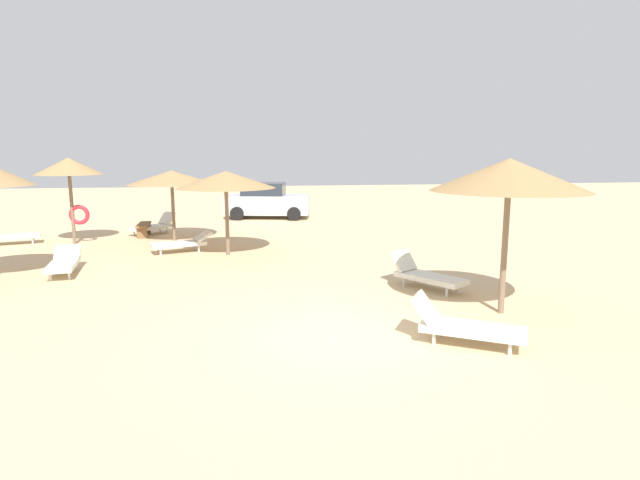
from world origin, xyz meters
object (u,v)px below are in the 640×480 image
at_px(lounger_5, 8,236).
at_px(lounger_3, 154,226).
at_px(parked_car, 267,201).
at_px(parasol_5, 69,168).
at_px(lounger_1, 426,275).
at_px(lounger_7, 464,326).
at_px(parasol_1, 509,175).
at_px(parasol_3, 172,178).
at_px(bench_0, 144,227).
at_px(lounger_4, 183,243).
at_px(parasol_4, 226,180).
at_px(lounger_2, 64,262).

bearing_deg(lounger_5, lounger_3, 20.03).
height_order(lounger_5, parked_car, parked_car).
height_order(parasol_5, lounger_1, parasol_5).
bearing_deg(lounger_7, lounger_3, 118.86).
relative_size(parasol_1, parasol_3, 1.00).
bearing_deg(lounger_7, bench_0, 120.79).
xyz_separation_m(parasol_5, bench_0, (2.11, 1.33, -2.31)).
bearing_deg(lounger_3, lounger_7, -61.14).
bearing_deg(lounger_4, lounger_7, -58.05).
relative_size(parasol_3, parasol_4, 1.01).
relative_size(lounger_1, lounger_3, 1.06).
bearing_deg(parasol_5, lounger_2, -76.22).
height_order(parasol_1, parasol_3, parasol_1).
distance_m(parasol_5, bench_0, 3.40).
relative_size(lounger_3, bench_0, 1.17).
bearing_deg(parasol_5, parasol_3, -0.15).
distance_m(parasol_4, lounger_1, 7.02).
height_order(parasol_3, lounger_2, parasol_3).
bearing_deg(lounger_4, lounger_3, 111.21).
relative_size(lounger_2, parked_car, 0.47).
xyz_separation_m(parasol_1, parasol_5, (-10.98, 9.58, -0.10)).
relative_size(lounger_1, lounger_5, 0.95).
bearing_deg(parasol_4, parasol_3, 125.40).
relative_size(parasol_3, lounger_1, 1.63).
relative_size(parasol_4, bench_0, 2.01).
bearing_deg(bench_0, parasol_1, -50.91).
bearing_deg(bench_0, lounger_4, -62.31).
bearing_deg(parked_car, parasol_1, -75.94).
bearing_deg(parked_car, lounger_1, -77.31).
bearing_deg(lounger_4, lounger_1, -41.19).
xyz_separation_m(lounger_1, lounger_3, (-7.74, 9.40, -0.00)).
relative_size(lounger_3, lounger_5, 0.90).
bearing_deg(lounger_5, lounger_4, -20.50).
bearing_deg(parasol_1, parasol_4, 129.45).
bearing_deg(lounger_1, bench_0, 132.02).
distance_m(lounger_3, lounger_5, 4.91).
bearing_deg(parasol_3, parasol_1, -51.68).
bearing_deg(lounger_5, parked_car, 32.54).
bearing_deg(bench_0, lounger_5, -164.79).
xyz_separation_m(parasol_1, parasol_4, (-5.59, 6.79, -0.40)).
relative_size(parasol_5, lounger_5, 1.52).
bearing_deg(parasol_1, lounger_1, 112.84).
bearing_deg(parasol_5, parasol_1, -41.12).
bearing_deg(lounger_3, lounger_1, -50.55).
xyz_separation_m(lounger_4, bench_0, (-1.83, 3.48, 0.04)).
relative_size(parasol_1, parasol_4, 1.01).
relative_size(parasol_5, lounger_4, 1.49).
relative_size(parasol_1, lounger_2, 1.55).
height_order(parasol_1, lounger_2, parasol_1).
height_order(lounger_3, lounger_7, lounger_3).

